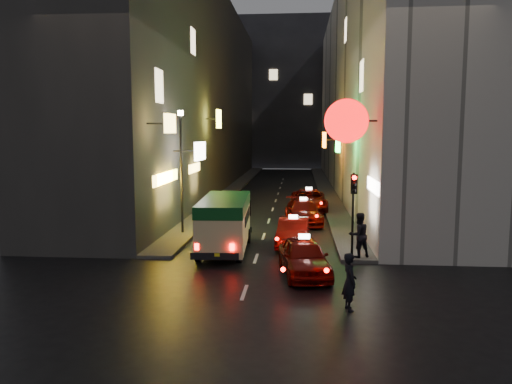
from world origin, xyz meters
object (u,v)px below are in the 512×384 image
(traffic_light, at_px, (354,196))
(minibus, at_px, (225,218))
(lamp_post, at_px, (181,163))
(pedestrian_crossing, at_px, (350,278))
(taxi_near, at_px, (304,254))

(traffic_light, bearing_deg, minibus, 168.29)
(minibus, bearing_deg, lamp_post, 128.75)
(traffic_light, bearing_deg, pedestrian_crossing, -96.84)
(minibus, xyz_separation_m, traffic_light, (5.48, -1.14, 1.17))
(minibus, xyz_separation_m, taxi_near, (3.46, -3.35, -0.72))
(traffic_light, relative_size, lamp_post, 0.56)
(pedestrian_crossing, distance_m, lamp_post, 13.08)
(taxi_near, distance_m, lamp_post, 9.61)
(traffic_light, height_order, lamp_post, lamp_post)
(pedestrian_crossing, bearing_deg, minibus, 21.15)
(lamp_post, bearing_deg, taxi_near, -47.46)
(lamp_post, bearing_deg, minibus, -51.25)
(pedestrian_crossing, distance_m, traffic_light, 6.12)
(minibus, bearing_deg, pedestrian_crossing, -55.58)
(minibus, relative_size, traffic_light, 1.62)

